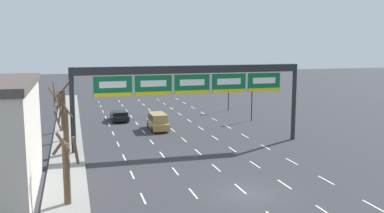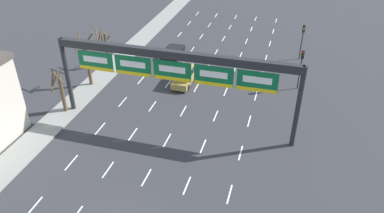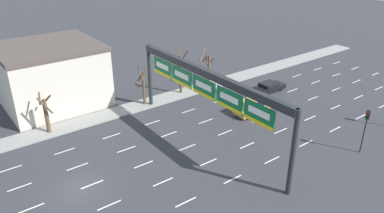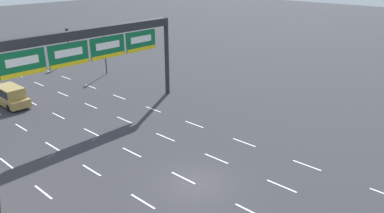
{
  "view_description": "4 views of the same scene",
  "coord_description": "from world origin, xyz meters",
  "px_view_note": "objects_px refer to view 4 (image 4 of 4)",
  "views": [
    {
      "loc": [
        -10.62,
        -24.7,
        9.87
      ],
      "look_at": [
        -0.27,
        12.06,
        4.0
      ],
      "focal_mm": 40.0,
      "sensor_mm": 36.0,
      "label": 1
    },
    {
      "loc": [
        9.34,
        -14.06,
        20.17
      ],
      "look_at": [
        2.09,
        11.74,
        3.45
      ],
      "focal_mm": 35.0,
      "sensor_mm": 36.0,
      "label": 2
    },
    {
      "loc": [
        25.72,
        -7.74,
        19.42
      ],
      "look_at": [
        -1.68,
        12.83,
        3.33
      ],
      "focal_mm": 35.0,
      "sensor_mm": 36.0,
      "label": 3
    },
    {
      "loc": [
        -14.51,
        -12.88,
        12.51
      ],
      "look_at": [
        2.58,
        2.59,
        3.62
      ],
      "focal_mm": 35.0,
      "sensor_mm": 36.0,
      "label": 4
    }
  ],
  "objects_px": {
    "traffic_light_near_gantry": "(105,47)",
    "traffic_light_mid_block": "(68,39)",
    "suv_gold": "(10,95)",
    "sign_gantry": "(66,49)"
  },
  "relations": [
    {
      "from": "traffic_light_near_gantry",
      "to": "traffic_light_mid_block",
      "type": "bearing_deg",
      "value": 90.63
    },
    {
      "from": "traffic_light_near_gantry",
      "to": "traffic_light_mid_block",
      "type": "height_order",
      "value": "traffic_light_mid_block"
    },
    {
      "from": "traffic_light_near_gantry",
      "to": "suv_gold",
      "type": "bearing_deg",
      "value": -169.71
    },
    {
      "from": "suv_gold",
      "to": "traffic_light_mid_block",
      "type": "relative_size",
      "value": 0.99
    },
    {
      "from": "suv_gold",
      "to": "traffic_light_mid_block",
      "type": "height_order",
      "value": "traffic_light_mid_block"
    },
    {
      "from": "sign_gantry",
      "to": "traffic_light_mid_block",
      "type": "height_order",
      "value": "sign_gantry"
    },
    {
      "from": "suv_gold",
      "to": "traffic_light_mid_block",
      "type": "distance_m",
      "value": 16.11
    },
    {
      "from": "suv_gold",
      "to": "traffic_light_near_gantry",
      "type": "xyz_separation_m",
      "value": [
        12.35,
        2.24,
        2.19
      ]
    },
    {
      "from": "sign_gantry",
      "to": "traffic_light_mid_block",
      "type": "relative_size",
      "value": 4.83
    },
    {
      "from": "sign_gantry",
      "to": "traffic_light_near_gantry",
      "type": "xyz_separation_m",
      "value": [
        10.76,
        10.56,
        -3.14
      ]
    }
  ]
}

